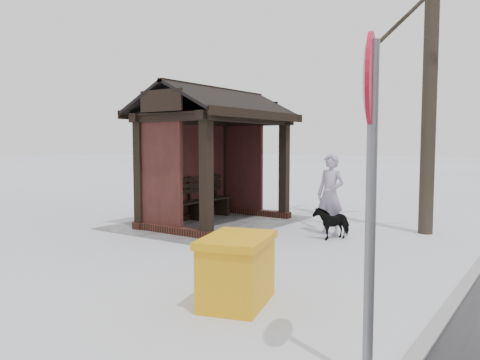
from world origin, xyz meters
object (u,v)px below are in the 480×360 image
Objects in this scene: dog at (332,222)px; grit_bin at (237,270)px; bus_shelter at (211,129)px; road_sign at (370,138)px; pedestrian at (330,195)px.

dog is 4.11m from grit_bin.
bus_shelter is 7.40m from road_sign.
road_sign is at bearing -52.83° from pedestrian.
bus_shelter reaches higher than dog.
grit_bin is at bearing -68.97° from pedestrian.
bus_shelter is 5.76m from grit_bin.
pedestrian is (-0.26, 2.82, -1.35)m from bus_shelter.
bus_shelter is 2.22× the size of pedestrian.
pedestrian is 0.62× the size of road_sign.
bus_shelter is at bearing -164.03° from pedestrian.
dog is (0.06, 3.00, -1.85)m from bus_shelter.
grit_bin is 2.50m from road_sign.
bus_shelter is at bearing -157.29° from dog.
bus_shelter is 3.14m from pedestrian.
road_sign reaches higher than dog.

